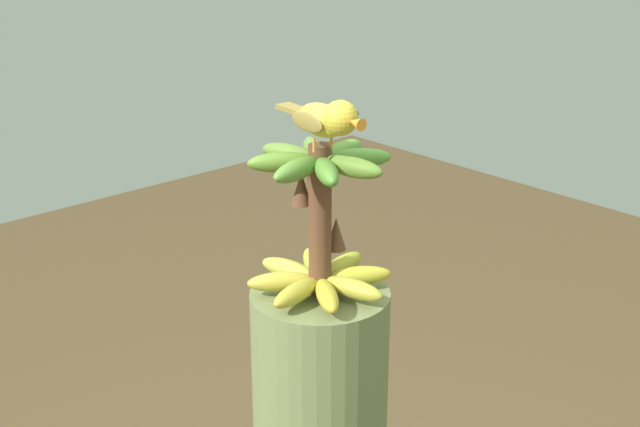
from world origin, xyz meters
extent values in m
cylinder|color=brown|center=(0.00, 0.00, 1.42)|extent=(0.04, 0.04, 0.27)
ellipsoid|color=gold|center=(0.04, 0.06, 1.31)|extent=(0.09, 0.12, 0.03)
ellipsoid|color=#A9A035|center=(-0.02, 0.07, 1.31)|extent=(0.06, 0.12, 0.03)
ellipsoid|color=gold|center=(-0.06, 0.04, 1.31)|extent=(0.12, 0.09, 0.03)
ellipsoid|color=#A9AA2E|center=(-0.07, -0.02, 1.31)|extent=(0.12, 0.06, 0.03)
ellipsoid|color=gold|center=(-0.04, -0.06, 1.31)|extent=(0.09, 0.12, 0.03)
ellipsoid|color=#ADAC3D|center=(0.02, -0.07, 1.31)|extent=(0.06, 0.12, 0.03)
ellipsoid|color=gold|center=(0.06, -0.04, 1.31)|extent=(0.12, 0.09, 0.03)
ellipsoid|color=gold|center=(0.07, 0.02, 1.31)|extent=(0.12, 0.06, 0.03)
ellipsoid|color=#518E31|center=(-0.05, 0.03, 1.53)|extent=(0.12, 0.09, 0.03)
ellipsoid|color=#578B32|center=(-0.06, -0.01, 1.53)|extent=(0.12, 0.06, 0.03)
ellipsoid|color=#5A7E38|center=(-0.03, -0.05, 1.53)|extent=(0.09, 0.12, 0.03)
ellipsoid|color=#597B2F|center=(0.01, -0.06, 1.53)|extent=(0.06, 0.12, 0.03)
ellipsoid|color=#567C28|center=(0.05, -0.03, 1.53)|extent=(0.12, 0.09, 0.03)
ellipsoid|color=#548231|center=(0.06, 0.01, 1.53)|extent=(0.12, 0.06, 0.03)
ellipsoid|color=#4B7F2C|center=(0.03, 0.05, 1.53)|extent=(0.09, 0.12, 0.03)
ellipsoid|color=#577B2B|center=(-0.01, 0.06, 1.53)|extent=(0.06, 0.12, 0.03)
cone|color=brown|center=(-0.04, 0.00, 1.38)|extent=(0.04, 0.04, 0.06)
cone|color=brown|center=(0.01, -0.04, 1.47)|extent=(0.04, 0.04, 0.06)
cylinder|color=#C68933|center=(0.04, 0.02, 1.56)|extent=(0.01, 0.00, 0.02)
cylinder|color=#C68933|center=(0.00, 0.03, 1.56)|extent=(0.01, 0.00, 0.02)
ellipsoid|color=gold|center=(0.02, 0.03, 1.60)|extent=(0.06, 0.11, 0.05)
ellipsoid|color=olive|center=(0.05, 0.02, 1.60)|extent=(0.02, 0.08, 0.03)
ellipsoid|color=olive|center=(-0.01, 0.02, 1.60)|extent=(0.02, 0.08, 0.03)
cube|color=olive|center=(0.01, -0.06, 1.61)|extent=(0.03, 0.06, 0.01)
sphere|color=gold|center=(0.03, 0.08, 1.62)|extent=(0.06, 0.06, 0.06)
sphere|color=black|center=(0.00, 0.08, 1.62)|extent=(0.01, 0.01, 0.01)
cone|color=orange|center=(0.03, 0.11, 1.62)|extent=(0.02, 0.03, 0.02)
camera|label=1|loc=(0.94, 1.04, 1.96)|focal=48.80mm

